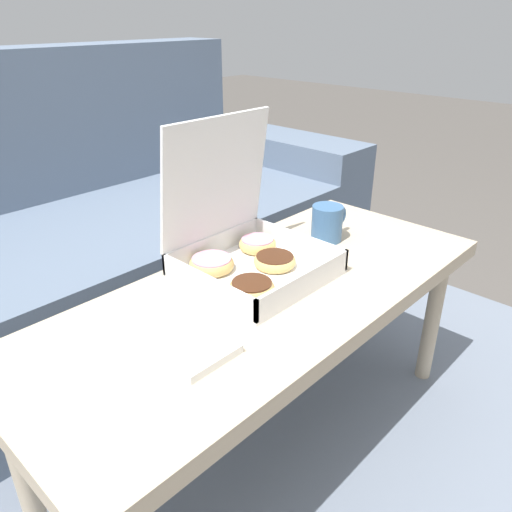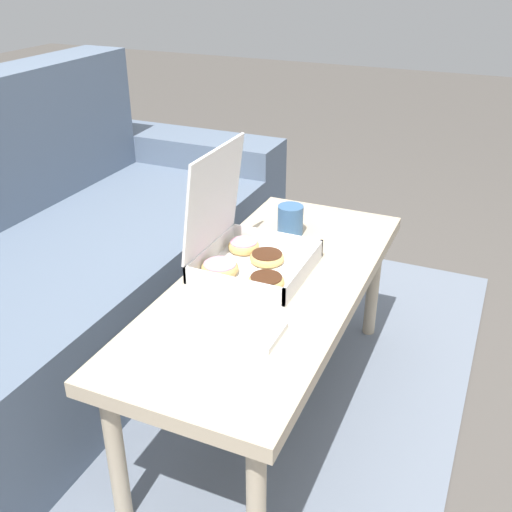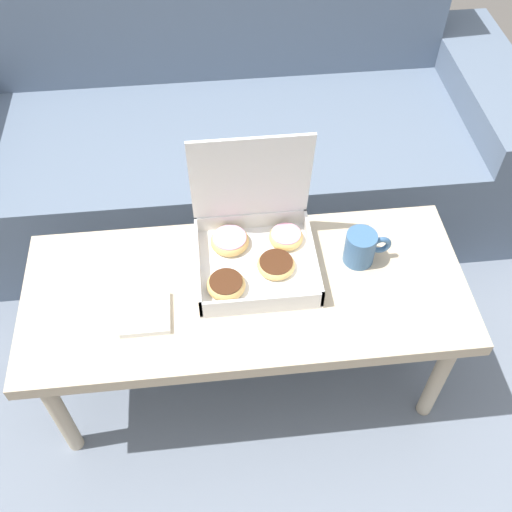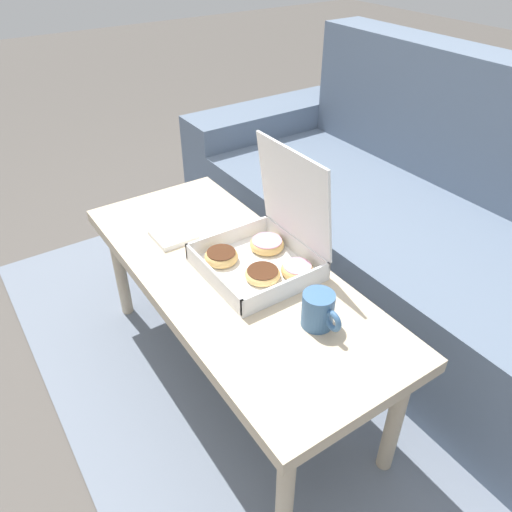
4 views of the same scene
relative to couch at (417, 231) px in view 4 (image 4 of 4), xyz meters
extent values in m
plane|color=#514C47|center=(0.00, -0.82, -0.30)|extent=(12.00, 12.00, 0.00)
cube|color=slate|center=(0.00, -0.52, -0.30)|extent=(2.24, 1.74, 0.01)
cube|color=slate|center=(0.00, -0.15, -0.09)|extent=(1.64, 0.64, 0.42)
cube|color=slate|center=(0.00, 0.27, 0.16)|extent=(1.64, 0.20, 0.92)
cube|color=slate|center=(-0.94, -0.05, -0.03)|extent=(0.24, 0.84, 0.54)
cube|color=#C6B293|center=(0.00, -0.84, 0.14)|extent=(1.16, 0.48, 0.04)
cylinder|color=#C6B293|center=(-0.52, -1.02, -0.09)|extent=(0.04, 0.04, 0.42)
cylinder|color=#C6B293|center=(0.52, -1.02, -0.09)|extent=(0.04, 0.04, 0.42)
cylinder|color=#C6B293|center=(-0.52, -0.66, -0.09)|extent=(0.04, 0.04, 0.42)
cylinder|color=#C6B293|center=(0.52, -0.66, -0.09)|extent=(0.04, 0.04, 0.42)
cube|color=white|center=(0.03, -0.78, 0.16)|extent=(0.31, 0.30, 0.01)
cube|color=white|center=(0.03, -0.92, 0.19)|extent=(0.31, 0.01, 0.05)
cube|color=white|center=(0.03, -0.63, 0.19)|extent=(0.31, 0.01, 0.05)
cube|color=white|center=(-0.12, -0.78, 0.19)|extent=(0.01, 0.30, 0.05)
cube|color=white|center=(0.19, -0.78, 0.19)|extent=(0.01, 0.30, 0.05)
cube|color=white|center=(0.03, -0.65, 0.37)|extent=(0.31, 0.05, 0.29)
torus|color=#E0B266|center=(0.09, -0.79, 0.18)|extent=(0.10, 0.10, 0.03)
cylinder|color=#472614|center=(0.09, -0.79, 0.19)|extent=(0.09, 0.09, 0.01)
torus|color=#E0B266|center=(-0.03, -0.69, 0.18)|extent=(0.11, 0.11, 0.03)
cylinder|color=pink|center=(-0.03, -0.69, 0.19)|extent=(0.09, 0.09, 0.01)
torus|color=#E0B266|center=(-0.05, -0.84, 0.18)|extent=(0.10, 0.10, 0.03)
cylinder|color=#472614|center=(-0.05, -0.84, 0.19)|extent=(0.09, 0.09, 0.01)
torus|color=#E0B266|center=(0.13, -0.69, 0.18)|extent=(0.09, 0.09, 0.03)
cylinder|color=pink|center=(0.13, -0.69, 0.19)|extent=(0.08, 0.08, 0.01)
cylinder|color=#3D6693|center=(0.31, -0.77, 0.21)|extent=(0.08, 0.08, 0.10)
torus|color=#3D6693|center=(0.37, -0.77, 0.21)|extent=(0.06, 0.01, 0.06)
cube|color=white|center=(-0.26, -0.90, 0.17)|extent=(0.12, 0.12, 0.02)
camera|label=1|loc=(-0.72, -1.48, 0.72)|focal=35.00mm
camera|label=2|loc=(-1.34, -1.38, 0.99)|focal=42.00mm
camera|label=3|loc=(-0.07, -1.78, 1.41)|focal=42.00mm
camera|label=4|loc=(1.01, -1.43, 1.04)|focal=35.00mm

